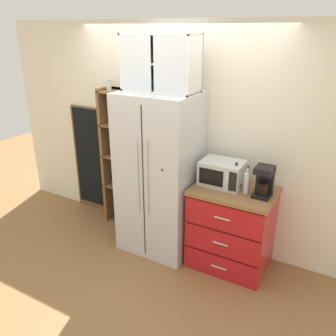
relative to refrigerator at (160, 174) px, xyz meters
name	(u,v)px	position (x,y,z in m)	size (l,w,h in m)	color
ground_plane	(161,243)	(0.00, 0.00, -0.92)	(10.68, 10.68, 0.00)	olive
wall_back_cream	(177,135)	(0.00, 0.40, 0.35)	(4.98, 0.10, 2.55)	silver
refrigerator	(160,174)	(0.00, 0.00, 0.00)	(0.82, 0.71, 1.84)	silver
pantry_shelf_column	(124,155)	(-0.70, 0.28, 0.01)	(0.54, 0.29, 1.88)	brown
counter_cabinet	(231,227)	(0.86, 0.04, -0.46)	(0.85, 0.64, 0.91)	red
microwave	(222,173)	(0.70, 0.09, 0.12)	(0.44, 0.33, 0.26)	silver
coffee_maker	(264,181)	(1.15, 0.05, 0.15)	(0.17, 0.20, 0.31)	black
mug_navy	(235,185)	(0.86, 0.04, 0.04)	(0.12, 0.09, 0.09)	navy
mug_red	(234,186)	(0.86, 0.03, 0.04)	(0.11, 0.08, 0.09)	red
bottle_cobalt	(236,177)	(0.86, 0.05, 0.12)	(0.07, 0.07, 0.29)	navy
bottle_clear	(247,181)	(0.99, 0.02, 0.12)	(0.06, 0.06, 0.29)	silver
upper_cabinet	(162,63)	(0.00, 0.05, 1.20)	(0.79, 0.32, 0.57)	silver
chalkboard_menu	(92,160)	(-1.29, 0.32, -0.17)	(0.60, 0.04, 1.49)	brown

